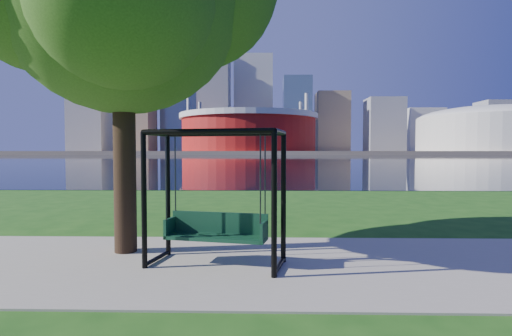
{
  "coord_description": "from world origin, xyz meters",
  "views": [
    {
      "loc": [
        0.26,
        -7.09,
        1.91
      ],
      "look_at": [
        0.08,
        0.0,
        1.61
      ],
      "focal_mm": 28.0,
      "sensor_mm": 36.0,
      "label": 1
    }
  ],
  "objects": [
    {
      "name": "skyline",
      "position": [
        -4.27,
        319.39,
        35.89
      ],
      "size": [
        392.0,
        66.0,
        96.5
      ],
      "color": "gray",
      "rests_on": "far_bank"
    },
    {
      "name": "path",
      "position": [
        0.0,
        -0.5,
        0.01
      ],
      "size": [
        120.0,
        4.0,
        0.03
      ],
      "primitive_type": "cube",
      "color": "#9E937F",
      "rests_on": "ground"
    },
    {
      "name": "arena",
      "position": [
        135.0,
        235.0,
        15.87
      ],
      "size": [
        84.0,
        84.0,
        26.56
      ],
      "color": "beige",
      "rests_on": "far_bank"
    },
    {
      "name": "far_bank",
      "position": [
        0.0,
        306.0,
        1.0
      ],
      "size": [
        900.0,
        228.0,
        2.0
      ],
      "primitive_type": "cube",
      "color": "#937F60",
      "rests_on": "ground"
    },
    {
      "name": "river",
      "position": [
        0.0,
        102.0,
        0.01
      ],
      "size": [
        900.0,
        180.0,
        0.02
      ],
      "primitive_type": "cube",
      "color": "black",
      "rests_on": "ground"
    },
    {
      "name": "swing",
      "position": [
        -0.56,
        -0.57,
        1.09
      ],
      "size": [
        2.34,
        1.38,
        2.25
      ],
      "rotation": [
        0.0,
        0.0,
        -0.2
      ],
      "color": "black",
      "rests_on": "ground"
    },
    {
      "name": "ground",
      "position": [
        0.0,
        0.0,
        0.0
      ],
      "size": [
        900.0,
        900.0,
        0.0
      ],
      "primitive_type": "plane",
      "color": "#1E5114",
      "rests_on": "ground"
    },
    {
      "name": "stadium",
      "position": [
        -10.0,
        235.0,
        14.23
      ],
      "size": [
        83.0,
        83.0,
        32.0
      ],
      "color": "maroon",
      "rests_on": "far_bank"
    }
  ]
}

